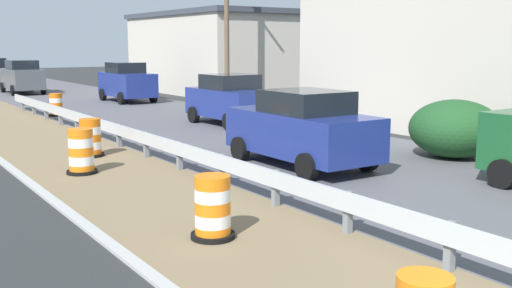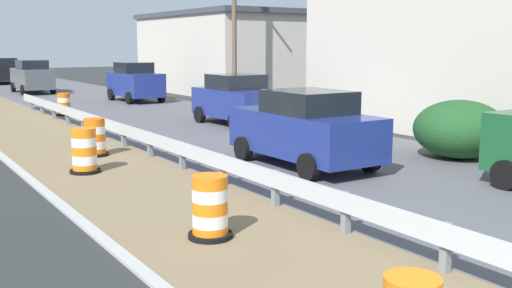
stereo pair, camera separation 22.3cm
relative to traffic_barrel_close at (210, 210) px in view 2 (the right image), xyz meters
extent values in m
cube|color=silver|center=(1.88, -4.04, 0.09)|extent=(0.08, 52.38, 0.32)
cube|color=slate|center=(1.96, -3.03, -0.11)|extent=(0.12, 0.12, 0.70)
cube|color=slate|center=(1.96, -1.02, -0.11)|extent=(0.12, 0.12, 0.70)
cube|color=slate|center=(1.96, 1.00, -0.11)|extent=(0.12, 0.12, 0.70)
cube|color=slate|center=(1.96, 3.01, -0.11)|extent=(0.12, 0.12, 0.70)
cube|color=slate|center=(1.96, 5.03, -0.11)|extent=(0.12, 0.12, 0.70)
cube|color=slate|center=(1.96, 7.04, -0.11)|extent=(0.12, 0.12, 0.70)
cube|color=slate|center=(1.96, 9.06, -0.11)|extent=(0.12, 0.12, 0.70)
cube|color=slate|center=(1.96, 11.07, -0.11)|extent=(0.12, 0.12, 0.70)
cube|color=slate|center=(1.96, 13.09, -0.11)|extent=(0.12, 0.12, 0.70)
cube|color=slate|center=(1.96, 15.10, -0.11)|extent=(0.12, 0.12, 0.70)
cube|color=slate|center=(1.96, 17.12, -0.11)|extent=(0.12, 0.12, 0.70)
cube|color=slate|center=(1.96, 19.13, -0.11)|extent=(0.12, 0.12, 0.70)
cube|color=slate|center=(1.96, 21.15, -0.11)|extent=(0.12, 0.12, 0.70)
cylinder|color=orange|center=(-0.42, -4.59, 0.43)|extent=(0.52, 0.52, 0.20)
cylinder|color=orange|center=(0.00, 0.00, -0.36)|extent=(0.57, 0.57, 0.20)
cylinder|color=white|center=(0.00, 0.00, -0.15)|extent=(0.57, 0.57, 0.20)
cylinder|color=orange|center=(0.00, 0.00, 0.05)|extent=(0.57, 0.57, 0.20)
cylinder|color=white|center=(0.00, 0.00, 0.26)|extent=(0.57, 0.57, 0.20)
cylinder|color=orange|center=(0.00, 0.00, 0.46)|extent=(0.57, 0.57, 0.20)
cylinder|color=black|center=(0.00, 0.00, -0.42)|extent=(0.72, 0.72, 0.08)
cylinder|color=orange|center=(-0.18, 5.96, -0.35)|extent=(0.58, 0.58, 0.22)
cylinder|color=white|center=(-0.18, 5.96, -0.13)|extent=(0.58, 0.58, 0.22)
cylinder|color=orange|center=(-0.18, 5.96, 0.08)|extent=(0.58, 0.58, 0.22)
cylinder|color=white|center=(-0.18, 5.96, 0.30)|extent=(0.58, 0.58, 0.22)
cylinder|color=orange|center=(-0.18, 5.96, 0.52)|extent=(0.58, 0.58, 0.22)
cylinder|color=black|center=(-0.18, 5.96, -0.42)|extent=(0.73, 0.73, 0.08)
cylinder|color=orange|center=(0.74, 8.00, -0.35)|extent=(0.57, 0.57, 0.21)
cylinder|color=white|center=(0.74, 8.00, -0.14)|extent=(0.57, 0.57, 0.21)
cylinder|color=orange|center=(0.74, 8.00, 0.07)|extent=(0.57, 0.57, 0.21)
cylinder|color=white|center=(0.74, 8.00, 0.28)|extent=(0.57, 0.57, 0.21)
cylinder|color=orange|center=(0.74, 8.00, 0.48)|extent=(0.57, 0.57, 0.21)
cylinder|color=black|center=(0.74, 8.00, -0.42)|extent=(0.72, 0.72, 0.08)
cylinder|color=orange|center=(2.66, 18.11, -0.36)|extent=(0.54, 0.54, 0.20)
cylinder|color=white|center=(2.66, 18.11, -0.17)|extent=(0.54, 0.54, 0.20)
cylinder|color=orange|center=(2.66, 18.11, 0.03)|extent=(0.54, 0.54, 0.20)
cylinder|color=white|center=(2.66, 18.11, 0.23)|extent=(0.54, 0.54, 0.20)
cylinder|color=orange|center=(2.66, 18.11, 0.42)|extent=(0.54, 0.54, 0.20)
cylinder|color=black|center=(2.66, 18.11, -0.42)|extent=(0.67, 0.67, 0.08)
cube|color=black|center=(4.69, 42.63, 0.43)|extent=(2.01, 4.74, 1.14)
cube|color=black|center=(4.68, 42.45, 1.28)|extent=(1.75, 2.21, 0.56)
cylinder|color=black|center=(5.67, 44.15, -0.14)|extent=(0.24, 0.65, 0.64)
cylinder|color=black|center=(5.57, 41.06, -0.14)|extent=(0.24, 0.65, 0.64)
cube|color=navy|center=(7.75, 22.63, 0.48)|extent=(1.81, 4.07, 1.23)
cube|color=black|center=(7.75, 22.80, 1.37)|extent=(1.62, 1.88, 0.56)
cylinder|color=black|center=(8.65, 21.30, -0.14)|extent=(0.22, 0.64, 0.64)
cylinder|color=black|center=(6.86, 21.29, -0.14)|extent=(0.22, 0.64, 0.64)
cylinder|color=black|center=(8.63, 23.98, -0.14)|extent=(0.22, 0.64, 0.64)
cylinder|color=black|center=(6.85, 23.97, -0.14)|extent=(0.22, 0.64, 0.64)
cylinder|color=black|center=(5.20, 46.75, -0.14)|extent=(0.24, 0.65, 0.64)
cube|color=navy|center=(7.50, 11.47, 0.39)|extent=(1.98, 4.03, 1.05)
cube|color=black|center=(7.50, 11.63, 1.19)|extent=(1.77, 1.86, 0.56)
cylinder|color=black|center=(8.48, 10.15, -0.14)|extent=(0.23, 0.64, 0.64)
cylinder|color=black|center=(6.53, 10.14, -0.14)|extent=(0.23, 0.64, 0.64)
cylinder|color=black|center=(8.46, 12.80, -0.14)|extent=(0.23, 0.64, 0.64)
cylinder|color=black|center=(6.51, 12.79, -0.14)|extent=(0.23, 0.64, 0.64)
cube|color=#4C5156|center=(4.36, 31.59, 0.47)|extent=(1.81, 4.61, 1.22)
cube|color=black|center=(4.36, 31.41, 1.36)|extent=(1.61, 2.12, 0.56)
cylinder|color=black|center=(3.48, 33.12, -0.14)|extent=(0.22, 0.64, 0.64)
cylinder|color=black|center=(5.26, 33.10, -0.14)|extent=(0.22, 0.64, 0.64)
cylinder|color=black|center=(3.46, 30.08, -0.14)|extent=(0.22, 0.64, 0.64)
cylinder|color=black|center=(5.24, 30.07, -0.14)|extent=(0.22, 0.64, 0.64)
cylinder|color=black|center=(6.82, -0.60, -0.14)|extent=(0.23, 0.64, 0.64)
cube|color=navy|center=(4.75, 3.75, 0.39)|extent=(1.91, 4.34, 1.05)
cube|color=black|center=(4.75, 3.57, 1.20)|extent=(1.70, 2.00, 0.56)
cylinder|color=black|center=(3.83, 5.18, -0.14)|extent=(0.23, 0.64, 0.64)
cylinder|color=black|center=(5.70, 5.16, -0.14)|extent=(0.23, 0.64, 0.64)
cylinder|color=black|center=(3.80, 2.33, -0.14)|extent=(0.23, 0.64, 0.64)
cylinder|color=black|center=(5.67, 2.31, -0.14)|extent=(0.23, 0.64, 0.64)
cube|color=beige|center=(14.31, 4.63, 2.09)|extent=(6.88, 13.93, 5.10)
cube|color=beige|center=(15.15, 25.82, 1.94)|extent=(6.94, 12.32, 4.79)
cube|color=#3D424C|center=(15.15, 25.82, 4.48)|extent=(7.22, 12.81, 0.30)
cylinder|color=brown|center=(11.01, 17.61, 3.85)|extent=(0.24, 0.24, 8.62)
ellipsoid|color=#1E4C23|center=(8.94, 2.29, 0.34)|extent=(2.47, 2.47, 1.59)
camera|label=1|loc=(-4.56, -7.95, 2.60)|focal=41.77mm
camera|label=2|loc=(-4.37, -8.08, 2.60)|focal=41.77mm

